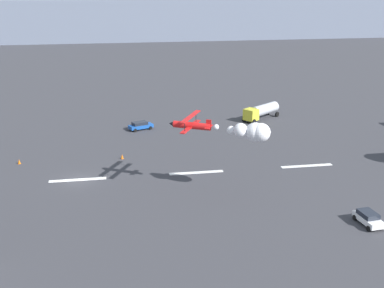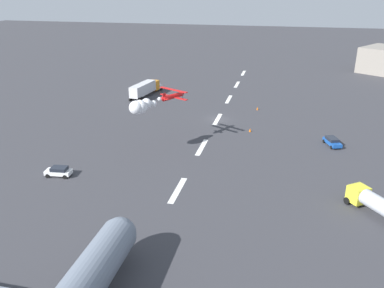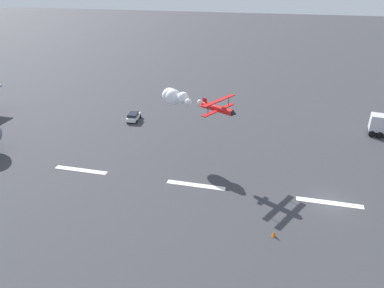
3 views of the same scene
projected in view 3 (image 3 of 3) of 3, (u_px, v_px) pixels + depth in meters
name	position (u px, v px, depth m)	size (l,w,h in m)	color
ground_plane	(330.00, 203.00, 43.66)	(440.00, 440.00, 0.00)	#38383D
runway_stripe_3	(330.00, 203.00, 43.65)	(8.00, 0.90, 0.01)	white
runway_stripe_4	(196.00, 185.00, 47.25)	(8.00, 0.90, 0.01)	white
runway_stripe_5	(81.00, 170.00, 50.84)	(8.00, 0.90, 0.01)	white
stunt_biplane_red	(180.00, 98.00, 52.21)	(12.25, 8.48, 2.63)	red
followme_car_yellow	(133.00, 116.00, 67.42)	(2.37, 4.21, 1.52)	white
traffic_cone_far	(274.00, 233.00, 37.98)	(0.44, 0.44, 0.75)	orange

